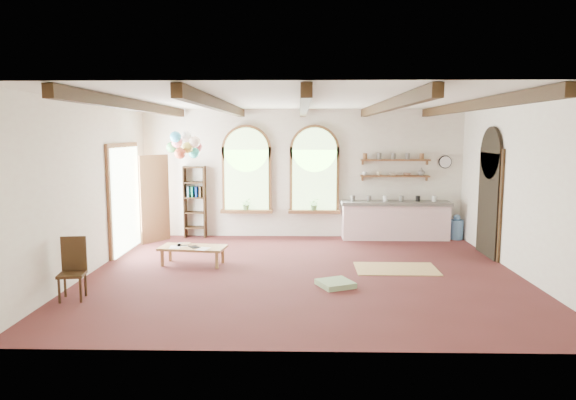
{
  "coord_description": "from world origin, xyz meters",
  "views": [
    {
      "loc": [
        -0.08,
        -9.39,
        2.61
      ],
      "look_at": [
        -0.3,
        0.6,
        1.31
      ],
      "focal_mm": 32.0,
      "sensor_mm": 36.0,
      "label": 1
    }
  ],
  "objects_px": {
    "side_chair": "(73,282)",
    "kitchen_counter": "(395,220)",
    "coffee_table": "(193,249)",
    "balloon_cluster": "(185,145)"
  },
  "relations": [
    {
      "from": "side_chair",
      "to": "coffee_table",
      "type": "bearing_deg",
      "value": 56.29
    },
    {
      "from": "coffee_table",
      "to": "side_chair",
      "type": "height_order",
      "value": "side_chair"
    },
    {
      "from": "kitchen_counter",
      "to": "balloon_cluster",
      "type": "height_order",
      "value": "balloon_cluster"
    },
    {
      "from": "kitchen_counter",
      "to": "balloon_cluster",
      "type": "bearing_deg",
      "value": -169.01
    },
    {
      "from": "kitchen_counter",
      "to": "coffee_table",
      "type": "distance_m",
      "value": 5.21
    },
    {
      "from": "side_chair",
      "to": "balloon_cluster",
      "type": "bearing_deg",
      "value": 75.57
    },
    {
      "from": "side_chair",
      "to": "balloon_cluster",
      "type": "relative_size",
      "value": 0.85
    },
    {
      "from": "side_chair",
      "to": "kitchen_counter",
      "type": "bearing_deg",
      "value": 38.9
    },
    {
      "from": "kitchen_counter",
      "to": "coffee_table",
      "type": "xyz_separation_m",
      "value": [
        -4.5,
        -2.63,
        -0.15
      ]
    },
    {
      "from": "coffee_table",
      "to": "balloon_cluster",
      "type": "height_order",
      "value": "balloon_cluster"
    }
  ]
}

